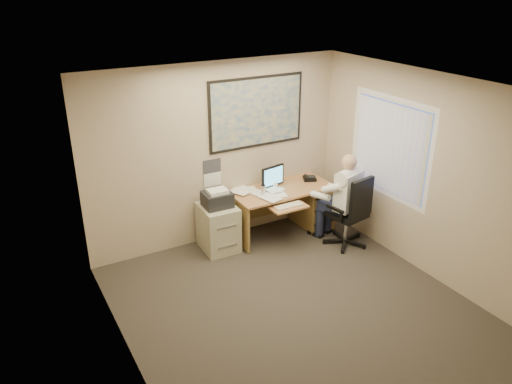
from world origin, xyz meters
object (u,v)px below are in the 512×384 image
filing_cabinet (218,223)px  office_chair (348,225)px  desk (298,202)px  person (347,200)px

filing_cabinet → office_chair: size_ratio=0.85×
desk → office_chair: office_chair is taller
desk → filing_cabinet: bearing=179.8°
desk → filing_cabinet: (-1.42, 0.01, -0.03)m
filing_cabinet → person: bearing=-22.0°
person → desk: bearing=95.8°
desk → office_chair: bearing=-70.0°
office_chair → person: person is taller
desk → filing_cabinet: 1.42m
filing_cabinet → person: (1.74, -0.78, 0.30)m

